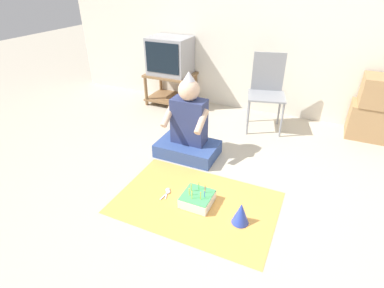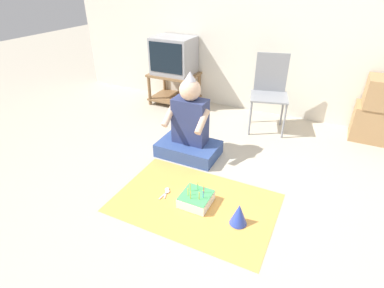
{
  "view_description": "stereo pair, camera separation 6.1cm",
  "coord_description": "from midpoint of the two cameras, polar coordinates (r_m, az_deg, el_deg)",
  "views": [
    {
      "loc": [
        0.46,
        -1.71,
        1.68
      ],
      "look_at": [
        -0.49,
        0.38,
        0.35
      ],
      "focal_mm": 28.0,
      "sensor_mm": 36.0,
      "label": 1
    },
    {
      "loc": [
        0.51,
        -1.69,
        1.68
      ],
      "look_at": [
        -0.49,
        0.38,
        0.35
      ],
      "focal_mm": 28.0,
      "sensor_mm": 36.0,
      "label": 2
    }
  ],
  "objects": [
    {
      "name": "ground_plane",
      "position": [
        2.44,
        6.28,
        -13.7
      ],
      "size": [
        16.0,
        16.0,
        0.0
      ],
      "primitive_type": "plane",
      "color": "#BCB29E"
    },
    {
      "name": "wall_back",
      "position": [
        3.93,
        18.66,
        22.74
      ],
      "size": [
        6.4,
        0.06,
        2.55
      ],
      "color": "silver",
      "rests_on": "ground_plane"
    },
    {
      "name": "tv_stand",
      "position": [
        4.36,
        -4.42,
        11.01
      ],
      "size": [
        0.65,
        0.48,
        0.44
      ],
      "color": "olive",
      "rests_on": "ground_plane"
    },
    {
      "name": "tv",
      "position": [
        4.25,
        -4.61,
        16.42
      ],
      "size": [
        0.54,
        0.45,
        0.49
      ],
      "color": "#99999E",
      "rests_on": "tv_stand"
    },
    {
      "name": "folding_chair",
      "position": [
        3.66,
        13.62,
        10.47
      ],
      "size": [
        0.5,
        0.48,
        0.88
      ],
      "color": "gray",
      "rests_on": "ground_plane"
    },
    {
      "name": "cardboard_box_stack",
      "position": [
        3.92,
        31.71,
        5.57
      ],
      "size": [
        0.56,
        0.37,
        0.71
      ],
      "color": "#A87F51",
      "rests_on": "ground_plane"
    },
    {
      "name": "person_seated",
      "position": [
        3.04,
        -1.3,
        2.72
      ],
      "size": [
        0.62,
        0.4,
        0.88
      ],
      "color": "#334C8C",
      "rests_on": "ground_plane"
    },
    {
      "name": "party_cloth",
      "position": [
        2.55,
        0.03,
        -11.07
      ],
      "size": [
        1.32,
        0.87,
        0.01
      ],
      "color": "#EFA84C",
      "rests_on": "ground_plane"
    },
    {
      "name": "birthday_cake",
      "position": [
        2.51,
        0.3,
        -10.39
      ],
      "size": [
        0.24,
        0.24,
        0.17
      ],
      "color": "white",
      "rests_on": "party_cloth"
    },
    {
      "name": "party_hat_blue",
      "position": [
        2.34,
        8.53,
        -12.92
      ],
      "size": [
        0.13,
        0.13,
        0.18
      ],
      "color": "blue",
      "rests_on": "party_cloth"
    },
    {
      "name": "plastic_spoon_near",
      "position": [
        2.66,
        -5.39,
        -8.85
      ],
      "size": [
        0.06,
        0.14,
        0.01
      ],
      "color": "white",
      "rests_on": "party_cloth"
    },
    {
      "name": "plastic_spoon_far",
      "position": [
        2.64,
        -5.45,
        -9.26
      ],
      "size": [
        0.04,
        0.15,
        0.01
      ],
      "color": "white",
      "rests_on": "party_cloth"
    }
  ]
}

